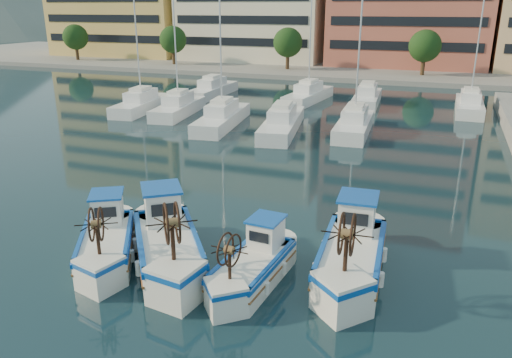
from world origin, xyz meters
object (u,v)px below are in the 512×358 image
at_px(fishing_boat_a, 107,239).
at_px(fishing_boat_c, 254,263).
at_px(fishing_boat_d, 352,251).
at_px(fishing_boat_b, 167,241).

distance_m(fishing_boat_a, fishing_boat_c, 5.71).
bearing_deg(fishing_boat_d, fishing_boat_b, -169.47).
height_order(fishing_boat_a, fishing_boat_d, fishing_boat_d).
distance_m(fishing_boat_c, fishing_boat_d, 3.42).
bearing_deg(fishing_boat_b, fishing_boat_a, 153.00).
height_order(fishing_boat_a, fishing_boat_b, fishing_boat_b).
bearing_deg(fishing_boat_c, fishing_boat_d, 34.44).
height_order(fishing_boat_b, fishing_boat_d, fishing_boat_b).
relative_size(fishing_boat_a, fishing_boat_b, 0.87).
height_order(fishing_boat_c, fishing_boat_d, fishing_boat_d).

